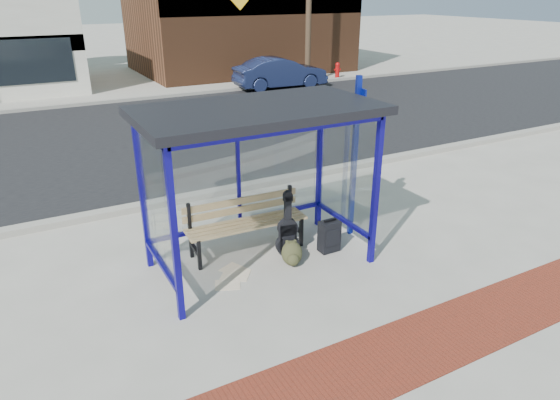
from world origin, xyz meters
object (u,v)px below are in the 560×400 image
bench (245,220)px  guitar_bag (288,234)px  fire_hydrant (337,69)px  parked_car (280,73)px  suitcase (329,236)px  backpack (292,254)px

bench → guitar_bag: size_ratio=1.90×
fire_hydrant → parked_car: bearing=-163.8°
bench → suitcase: 1.35m
parked_car → fire_hydrant: parked_car is taller
bench → parked_car: size_ratio=0.50×
parked_car → guitar_bag: bearing=155.8°
backpack → fire_hydrant: 17.48m
bench → fire_hydrant: bench is taller
guitar_bag → parked_car: bearing=73.1°
bench → backpack: (0.41, -0.78, -0.33)m
backpack → fire_hydrant: size_ratio=0.53×
bench → fire_hydrant: bearing=53.0°
guitar_bag → backpack: bearing=-94.8°
suitcase → parked_car: 14.23m
bench → guitar_bag: 0.71m
guitar_bag → parked_car: size_ratio=0.26×
backpack → parked_car: bearing=81.0°
suitcase → fire_hydrant: (9.73, 13.90, 0.13)m
bench → parked_car: 14.17m
parked_car → fire_hydrant: 3.78m
parked_car → fire_hydrant: (3.62, 1.05, -0.25)m
guitar_bag → suitcase: (0.65, -0.19, -0.11)m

